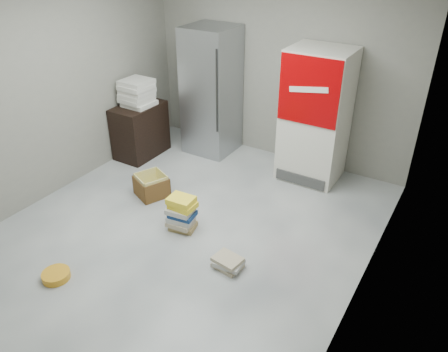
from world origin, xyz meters
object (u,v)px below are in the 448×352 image
Objects in this scene: wood_shelf at (140,130)px; phonebook_stack_main at (182,214)px; cardboard_box at (152,187)px; steel_fridge at (212,91)px; coke_cooler at (315,116)px.

wood_shelf is 1.87× the size of phonebook_stack_main.
wood_shelf reaches higher than cardboard_box.
wood_shelf is 2.11m from phonebook_stack_main.
wood_shelf is at bearing -138.69° from steel_fridge.
steel_fridge reaches higher than cardboard_box.
cardboard_box is (0.07, -1.59, -0.83)m from steel_fridge.
cardboard_box is at bearing -87.39° from steel_fridge.
cardboard_box is at bearing -134.90° from coke_cooler.
steel_fridge is 1.06× the size of coke_cooler.
cardboard_box is (-0.78, 0.39, -0.09)m from phonebook_stack_main.
coke_cooler reaches higher than wood_shelf.
coke_cooler is 2.37m from cardboard_box.
coke_cooler is 2.25× the size of wood_shelf.
cardboard_box is (0.90, -0.86, -0.28)m from wood_shelf.
phonebook_stack_main reaches higher than cardboard_box.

